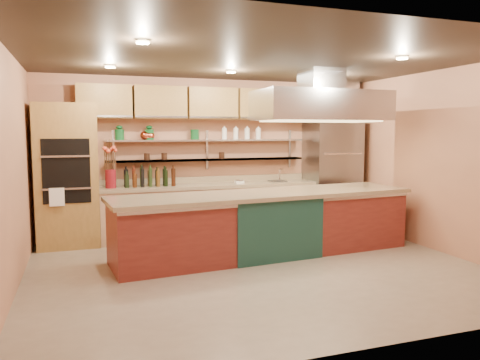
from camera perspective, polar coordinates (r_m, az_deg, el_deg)
name	(u,v)px	position (r m, az deg, el deg)	size (l,w,h in m)	color
floor	(259,269)	(6.47, 2.28, -10.84)	(6.00, 5.00, 0.02)	gray
ceiling	(259,59)	(6.27, 2.39, 14.57)	(6.00, 5.00, 0.02)	black
wall_back	(209,157)	(8.59, -3.76, 2.87)	(6.00, 0.04, 2.80)	#B67856
wall_front	(369,187)	(4.00, 15.48, -0.86)	(6.00, 0.04, 2.80)	#B67856
wall_left	(10,173)	(5.84, -26.27, 0.82)	(0.04, 5.00, 2.80)	#B67856
wall_right	(441,161)	(7.82, 23.27, 2.10)	(0.04, 5.00, 2.80)	#B67856
oven_stack	(67,176)	(7.99, -20.33, 0.48)	(0.95, 0.64, 2.30)	olive
refrigerator	(332,173)	(9.19, 11.14, 0.78)	(0.95, 0.72, 2.10)	gray
back_counter	(211,210)	(8.39, -3.51, -3.63)	(3.84, 0.64, 0.93)	tan
wall_shelf_lower	(209,160)	(8.45, -3.86, 2.48)	(3.60, 0.26, 0.03)	#AFB2B6
wall_shelf_upper	(208,140)	(8.44, -3.87, 4.85)	(3.60, 0.26, 0.03)	#AFB2B6
upper_cabinets	(212,104)	(8.42, -3.48, 9.28)	(4.60, 0.36, 0.55)	olive
range_hood	(321,106)	(7.36, 9.81, 8.90)	(2.00, 1.00, 0.45)	#AFB2B6
ceiling_downlights	(254,63)	(6.45, 1.72, 14.06)	(4.00, 2.80, 0.02)	#FFE5A5
island	(266,223)	(7.10, 3.15, -5.31)	(4.55, 0.99, 0.95)	maroon
flower_vase	(111,179)	(7.97, -15.49, 0.14)	(0.17, 0.17, 0.31)	maroon
oil_bottle_cluster	(150,178)	(8.04, -10.91, 0.24)	(0.90, 0.26, 0.29)	black
kitchen_scale	(239,181)	(8.42, -0.08, -0.10)	(0.15, 0.11, 0.08)	white
bar_faucet	(280,175)	(8.81, 4.85, 0.61)	(0.03, 0.03, 0.22)	silver
copper_kettle	(145,135)	(8.21, -11.46, 5.34)	(0.19, 0.19, 0.15)	#B04228
green_canister	(195,135)	(8.37, -5.53, 5.54)	(0.15, 0.15, 0.18)	#0F481E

